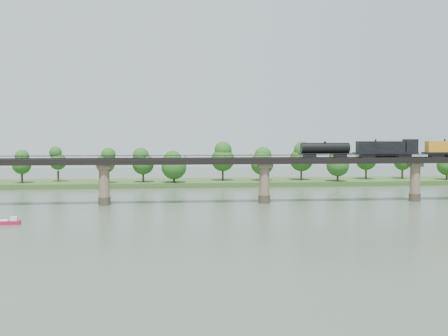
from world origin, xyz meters
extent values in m
plane|color=#3C4B3B|center=(0.00, 0.00, 0.00)|extent=(400.00, 400.00, 0.00)
cube|color=#2D4D1F|center=(0.00, 85.00, 0.80)|extent=(300.00, 24.00, 1.60)
cylinder|color=#473A2D|center=(-40.00, 30.00, 1.00)|extent=(3.00, 3.00, 2.00)
cylinder|color=#836A56|center=(-40.00, 30.00, 5.50)|extent=(2.60, 2.60, 9.00)
cube|color=#836A56|center=(-40.00, 30.00, 9.50)|extent=(3.20, 3.20, 1.00)
cylinder|color=#473A2D|center=(0.00, 30.00, 1.00)|extent=(3.00, 3.00, 2.00)
cylinder|color=#836A56|center=(0.00, 30.00, 5.50)|extent=(2.60, 2.60, 9.00)
cube|color=#836A56|center=(0.00, 30.00, 9.50)|extent=(3.20, 3.20, 1.00)
cylinder|color=#473A2D|center=(40.00, 30.00, 1.00)|extent=(3.00, 3.00, 2.00)
cylinder|color=#836A56|center=(40.00, 30.00, 5.50)|extent=(2.60, 2.60, 9.00)
cube|color=#836A56|center=(40.00, 30.00, 9.50)|extent=(3.20, 3.20, 1.00)
cube|color=black|center=(0.00, 30.00, 10.75)|extent=(220.00, 5.00, 1.50)
cube|color=black|center=(0.00, 29.25, 11.58)|extent=(220.00, 0.12, 0.16)
cube|color=black|center=(0.00, 30.75, 11.58)|extent=(220.00, 0.12, 0.16)
cube|color=black|center=(0.00, 27.60, 12.20)|extent=(220.00, 0.10, 0.10)
cube|color=black|center=(0.00, 32.40, 12.20)|extent=(220.00, 0.10, 0.10)
cube|color=black|center=(0.00, 27.60, 11.85)|extent=(0.08, 0.08, 0.70)
cube|color=black|center=(0.00, 32.40, 11.85)|extent=(0.08, 0.08, 0.70)
cylinder|color=#382619|center=(-71.77, 79.88, 3.24)|extent=(0.70, 0.70, 3.27)
sphere|color=#1A4B15|center=(-71.77, 79.88, 7.60)|extent=(6.20, 6.20, 6.20)
sphere|color=#1A4B15|center=(-71.77, 79.88, 10.32)|extent=(4.65, 4.65, 4.65)
cylinder|color=#382619|center=(-60.94, 84.18, 3.46)|extent=(0.70, 0.70, 3.71)
sphere|color=#1A4B15|center=(-60.94, 84.18, 8.41)|extent=(5.67, 5.67, 5.67)
sphere|color=#1A4B15|center=(-60.94, 84.18, 11.50)|extent=(4.25, 4.25, 4.25)
cylinder|color=#382619|center=(-44.43, 76.31, 3.35)|extent=(0.70, 0.70, 3.51)
sphere|color=#1A4B15|center=(-44.43, 76.31, 8.03)|extent=(6.31, 6.31, 6.31)
sphere|color=#1A4B15|center=(-44.43, 76.31, 10.96)|extent=(4.73, 4.73, 4.73)
cylinder|color=#382619|center=(-32.24, 78.84, 3.27)|extent=(0.70, 0.70, 3.34)
sphere|color=#1A4B15|center=(-32.24, 78.84, 7.73)|extent=(7.18, 7.18, 7.18)
sphere|color=#1A4B15|center=(-32.24, 78.84, 10.52)|extent=(5.39, 5.39, 5.39)
cylinder|color=#382619|center=(-22.01, 76.15, 3.01)|extent=(0.70, 0.70, 2.83)
sphere|color=#1A4B15|center=(-22.01, 76.15, 6.78)|extent=(8.26, 8.26, 8.26)
sphere|color=#1A4B15|center=(-22.01, 76.15, 9.14)|extent=(6.19, 6.19, 6.19)
cylinder|color=#382619|center=(-5.04, 82.68, 3.58)|extent=(0.70, 0.70, 3.96)
sphere|color=#1A4B15|center=(-5.04, 82.68, 8.87)|extent=(8.07, 8.07, 8.07)
sphere|color=#1A4B15|center=(-5.04, 82.68, 12.17)|extent=(6.05, 6.05, 6.05)
cylinder|color=#382619|center=(8.52, 81.14, 3.23)|extent=(0.70, 0.70, 3.27)
sphere|color=#1A4B15|center=(8.52, 81.14, 7.59)|extent=(8.03, 8.03, 8.03)
sphere|color=#1A4B15|center=(8.52, 81.14, 10.31)|extent=(6.02, 6.02, 6.02)
cylinder|color=#382619|center=(22.65, 82.31, 3.56)|extent=(0.70, 0.70, 3.92)
sphere|color=#1A4B15|center=(22.65, 82.31, 8.79)|extent=(8.29, 8.29, 8.29)
sphere|color=#1A4B15|center=(22.65, 82.31, 12.05)|extent=(6.21, 6.21, 6.21)
cylinder|color=#382619|center=(33.59, 75.35, 3.11)|extent=(0.70, 0.70, 3.02)
sphere|color=#1A4B15|center=(33.59, 75.35, 7.15)|extent=(7.74, 7.74, 7.74)
sphere|color=#1A4B15|center=(33.59, 75.35, 9.67)|extent=(5.80, 5.80, 5.80)
cylinder|color=#382619|center=(46.81, 84.03, 3.50)|extent=(0.70, 0.70, 3.80)
sphere|color=#1A4B15|center=(46.81, 84.03, 8.56)|extent=(7.47, 7.47, 7.47)
sphere|color=#1A4B15|center=(46.81, 84.03, 11.73)|extent=(5.60, 5.60, 5.60)
cylinder|color=#382619|center=(60.48, 84.26, 3.29)|extent=(0.70, 0.70, 3.38)
sphere|color=#1A4B15|center=(60.48, 84.26, 7.80)|extent=(6.23, 6.23, 6.23)
sphere|color=#1A4B15|center=(60.48, 84.26, 10.62)|extent=(4.67, 4.67, 4.67)
cylinder|color=#382619|center=(74.35, 78.39, 2.99)|extent=(0.70, 0.70, 2.77)
sphere|color=#1A4B15|center=(74.35, 78.39, 6.68)|extent=(7.04, 7.04, 7.04)
sphere|color=#1A4B15|center=(74.35, 78.39, 8.99)|extent=(5.28, 5.28, 5.28)
cube|color=black|center=(45.69, 30.00, 11.99)|extent=(3.58, 2.15, 0.98)
cube|color=black|center=(36.75, 30.00, 11.99)|extent=(3.58, 2.15, 0.98)
cube|color=black|center=(26.91, 30.00, 11.99)|extent=(3.58, 2.15, 0.98)
cube|color=black|center=(31.83, 30.00, 12.62)|extent=(16.99, 2.68, 0.45)
cube|color=black|center=(30.49, 30.00, 14.27)|extent=(12.52, 2.41, 2.86)
cube|color=black|center=(38.54, 30.00, 14.54)|extent=(3.22, 2.68, 3.40)
cylinder|color=black|center=(31.83, 30.00, 12.13)|extent=(5.37, 1.25, 1.25)
cube|color=black|center=(19.75, 30.00, 11.99)|extent=(3.13, 1.97, 0.98)
cube|color=black|center=(11.70, 30.00, 11.99)|extent=(3.13, 1.97, 0.98)
cube|color=black|center=(15.73, 30.00, 12.57)|extent=(13.42, 2.15, 0.27)
cylinder|color=black|center=(15.73, 30.00, 14.00)|extent=(12.52, 2.68, 2.68)
cylinder|color=black|center=(15.73, 30.00, 15.44)|extent=(0.63, 0.63, 0.45)
cube|color=#A61235|center=(-55.71, 1.15, 0.37)|extent=(5.32, 2.08, 0.73)
cube|color=white|center=(-56.55, 1.12, 0.79)|extent=(2.58, 1.67, 0.26)
cube|color=white|center=(-54.24, 1.20, 1.10)|extent=(1.31, 1.31, 0.73)
camera|label=1|loc=(-25.44, -110.01, 17.04)|focal=45.00mm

